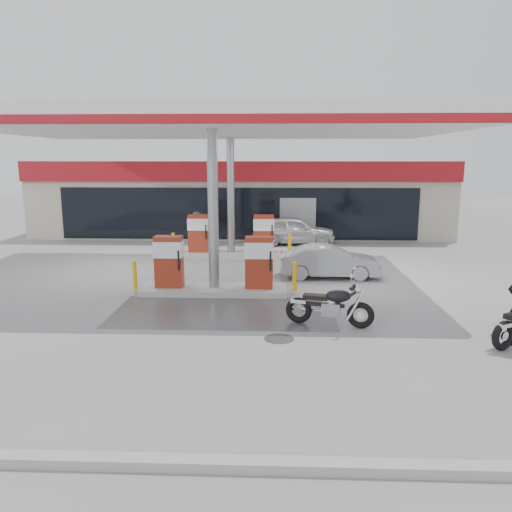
% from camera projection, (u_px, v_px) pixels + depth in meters
% --- Properties ---
extents(ground, '(90.00, 90.00, 0.00)m').
position_uv_depth(ground, '(206.00, 312.00, 13.64)').
color(ground, gray).
rests_on(ground, ground).
extents(wet_patch, '(6.00, 3.00, 0.00)m').
position_uv_depth(wet_patch, '(224.00, 312.00, 13.62)').
color(wet_patch, '#4C4C4F').
rests_on(wet_patch, ground).
extents(drain_cover, '(0.70, 0.70, 0.01)m').
position_uv_depth(drain_cover, '(279.00, 339.00, 11.60)').
color(drain_cover, '#38383A').
rests_on(drain_cover, ground).
extents(kerb, '(28.00, 0.25, 0.15)m').
position_uv_depth(kerb, '(134.00, 462.00, 6.76)').
color(kerb, gray).
rests_on(kerb, ground).
extents(store_building, '(22.00, 8.22, 4.00)m').
position_uv_depth(store_building, '(243.00, 196.00, 28.88)').
color(store_building, '#AAA28E').
rests_on(store_building, ground).
extents(canopy, '(16.00, 10.02, 5.51)m').
position_uv_depth(canopy, '(222.00, 125.00, 17.53)').
color(canopy, silver).
rests_on(canopy, ground).
extents(pump_island_near, '(5.14, 1.30, 1.78)m').
position_uv_depth(pump_island_near, '(214.00, 271.00, 15.46)').
color(pump_island_near, '#9E9E99').
rests_on(pump_island_near, ground).
extents(pump_island_far, '(5.14, 1.30, 1.78)m').
position_uv_depth(pump_island_far, '(231.00, 240.00, 21.35)').
color(pump_island_far, '#9E9E99').
rests_on(pump_island_far, ground).
extents(parked_motorcycle, '(2.20, 0.99, 1.14)m').
position_uv_depth(parked_motorcycle, '(331.00, 306.00, 12.42)').
color(parked_motorcycle, black).
rests_on(parked_motorcycle, ground).
extents(sedan_white, '(4.14, 1.97, 1.37)m').
position_uv_depth(sedan_white, '(294.00, 230.00, 24.38)').
color(sedan_white, silver).
rests_on(sedan_white, ground).
extents(attendant, '(0.73, 0.90, 1.76)m').
position_uv_depth(attendant, '(197.00, 231.00, 22.71)').
color(attendant, '#5E5D63').
rests_on(attendant, ground).
extents(hatchback_silver, '(3.48, 1.23, 1.15)m').
position_uv_depth(hatchback_silver, '(329.00, 261.00, 17.50)').
color(hatchback_silver, '#9D9FA4').
rests_on(hatchback_silver, ground).
extents(parked_car_left, '(4.49, 2.15, 1.26)m').
position_uv_depth(parked_car_left, '(74.00, 223.00, 27.61)').
color(parked_car_left, '#4A1410').
rests_on(parked_car_left, ground).
extents(parked_car_right, '(4.25, 3.24, 1.07)m').
position_uv_depth(parked_car_right, '(323.00, 226.00, 27.09)').
color(parked_car_right, '#581613').
rests_on(parked_car_right, ground).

